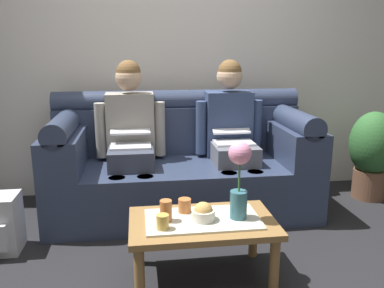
# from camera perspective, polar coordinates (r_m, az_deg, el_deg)

# --- Properties ---
(back_wall_patterned) EXTENTS (6.00, 0.12, 2.90)m
(back_wall_patterned) POSITION_cam_1_polar(r_m,az_deg,el_deg) (3.68, -2.54, 15.71)
(back_wall_patterned) COLOR silver
(back_wall_patterned) RESTS_ON ground_plane
(couch) EXTENTS (2.08, 0.88, 0.96)m
(couch) POSITION_cam_1_polar(r_m,az_deg,el_deg) (3.29, -1.47, -3.05)
(couch) COLOR #2D3851
(couch) RESTS_ON ground_plane
(person_left) EXTENTS (0.56, 0.67, 1.22)m
(person_left) POSITION_cam_1_polar(r_m,az_deg,el_deg) (3.20, -8.76, 1.57)
(person_left) COLOR #383D4C
(person_left) RESTS_ON ground_plane
(person_right) EXTENTS (0.56, 0.67, 1.22)m
(person_right) POSITION_cam_1_polar(r_m,az_deg,el_deg) (3.28, 5.58, 1.99)
(person_right) COLOR #595B66
(person_right) RESTS_ON ground_plane
(coffee_table) EXTENTS (0.83, 0.50, 0.37)m
(coffee_table) POSITION_cam_1_polar(r_m,az_deg,el_deg) (2.34, 1.50, -11.89)
(coffee_table) COLOR olive
(coffee_table) RESTS_ON ground_plane
(flower_vase) EXTENTS (0.13, 0.13, 0.45)m
(flower_vase) POSITION_cam_1_polar(r_m,az_deg,el_deg) (2.24, 6.76, -4.38)
(flower_vase) COLOR #336672
(flower_vase) RESTS_ON coffee_table
(snack_bowl) EXTENTS (0.13, 0.13, 0.11)m
(snack_bowl) POSITION_cam_1_polar(r_m,az_deg,el_deg) (2.28, 1.65, -9.80)
(snack_bowl) COLOR silver
(snack_bowl) RESTS_ON coffee_table
(cup_near_left) EXTENTS (0.07, 0.07, 0.12)m
(cup_near_left) POSITION_cam_1_polar(r_m,az_deg,el_deg) (2.26, -3.74, -9.48)
(cup_near_left) COLOR #B26633
(cup_near_left) RESTS_ON coffee_table
(cup_near_right) EXTENTS (0.08, 0.08, 0.08)m
(cup_near_right) POSITION_cam_1_polar(r_m,az_deg,el_deg) (2.38, -1.06, -8.75)
(cup_near_right) COLOR #B26633
(cup_near_right) RESTS_ON coffee_table
(cup_far_center) EXTENTS (0.07, 0.07, 0.08)m
(cup_far_center) POSITION_cam_1_polar(r_m,az_deg,el_deg) (2.18, -4.21, -11.00)
(cup_far_center) COLOR gold
(cup_far_center) RESTS_ON coffee_table
(potted_plant) EXTENTS (0.40, 0.40, 0.78)m
(potted_plant) POSITION_cam_1_polar(r_m,az_deg,el_deg) (3.84, 24.29, -0.92)
(potted_plant) COLOR brown
(potted_plant) RESTS_ON ground_plane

